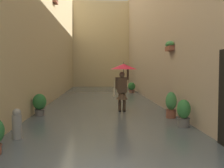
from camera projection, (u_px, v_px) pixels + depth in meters
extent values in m
plane|color=gray|center=(103.00, 103.00, 14.35)|extent=(60.00, 60.00, 0.00)
cube|color=#515B60|center=(103.00, 103.00, 14.35)|extent=(6.00, 29.69, 0.07)
cube|color=tan|center=(171.00, 22.00, 14.29)|extent=(1.80, 27.69, 8.33)
cube|color=brown|center=(170.00, 49.00, 10.58)|extent=(0.20, 0.70, 0.18)
ellipsoid|color=#428947|center=(170.00, 44.00, 10.57)|extent=(0.28, 0.76, 0.24)
cube|color=brown|center=(55.00, 2.00, 14.96)|extent=(0.20, 0.70, 0.18)
cube|color=tan|center=(101.00, 45.00, 26.84)|extent=(8.80, 1.80, 8.07)
cube|color=black|center=(120.00, 112.00, 11.18)|extent=(0.11, 0.24, 0.10)
cylinder|color=#4C3828|center=(120.00, 102.00, 11.16)|extent=(0.12, 0.12, 0.72)
cube|color=black|center=(124.00, 112.00, 11.19)|extent=(0.11, 0.24, 0.10)
cylinder|color=#4C3828|center=(124.00, 102.00, 11.16)|extent=(0.12, 0.12, 0.72)
cube|color=#4C3828|center=(122.00, 85.00, 11.12)|extent=(0.38, 0.22, 0.61)
cone|color=#4C3828|center=(122.00, 96.00, 11.15)|extent=(0.51, 0.51, 0.28)
sphere|color=#8C664C|center=(122.00, 75.00, 11.10)|extent=(0.22, 0.22, 0.22)
cylinder|color=#4C3828|center=(128.00, 74.00, 11.11)|extent=(0.08, 0.08, 0.44)
cylinder|color=#4C3828|center=(116.00, 83.00, 11.11)|extent=(0.08, 0.08, 0.48)
cylinder|color=black|center=(124.00, 72.00, 11.10)|extent=(0.02, 0.02, 0.43)
cone|color=red|center=(124.00, 67.00, 11.09)|extent=(1.08, 1.08, 0.22)
cylinder|color=black|center=(124.00, 63.00, 11.08)|extent=(0.01, 0.01, 0.08)
cube|color=beige|center=(114.00, 92.00, 11.11)|extent=(0.06, 0.28, 0.32)
torus|color=beige|center=(114.00, 85.00, 11.09)|extent=(0.02, 0.30, 0.30)
cylinder|color=#66605B|center=(40.00, 114.00, 10.10)|extent=(0.34, 0.34, 0.29)
torus|color=#56524E|center=(40.00, 110.00, 10.09)|extent=(0.38, 0.38, 0.04)
ellipsoid|color=#2D7033|center=(40.00, 102.00, 10.08)|extent=(0.49, 0.49, 0.57)
cylinder|color=brown|center=(132.00, 92.00, 19.80)|extent=(0.41, 0.41, 0.26)
torus|color=brown|center=(132.00, 90.00, 19.80)|extent=(0.44, 0.44, 0.04)
ellipsoid|color=#2D7033|center=(132.00, 86.00, 19.78)|extent=(0.52, 0.52, 0.54)
cylinder|color=#66605B|center=(184.00, 124.00, 8.16)|extent=(0.34, 0.34, 0.33)
torus|color=#56524E|center=(184.00, 118.00, 8.15)|extent=(0.37, 0.37, 0.04)
ellipsoid|color=#387F3D|center=(184.00, 109.00, 8.13)|extent=(0.39, 0.39, 0.55)
cylinder|color=brown|center=(171.00, 115.00, 9.66)|extent=(0.33, 0.33, 0.35)
torus|color=brown|center=(171.00, 110.00, 9.65)|extent=(0.37, 0.37, 0.04)
ellipsoid|color=#428947|center=(171.00, 101.00, 9.63)|extent=(0.38, 0.38, 0.62)
cylinder|color=gray|center=(17.00, 128.00, 6.76)|extent=(0.23, 0.23, 0.66)
sphere|color=gray|center=(17.00, 113.00, 6.74)|extent=(0.21, 0.21, 0.21)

